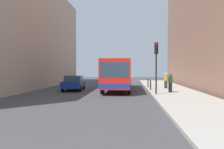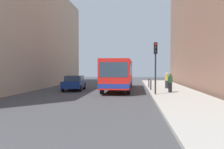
{
  "view_description": "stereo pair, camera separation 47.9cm",
  "coord_description": "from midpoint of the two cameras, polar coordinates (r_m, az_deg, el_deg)",
  "views": [
    {
      "loc": [
        1.44,
        -21.5,
        2.19
      ],
      "look_at": [
        -0.19,
        0.45,
        1.63
      ],
      "focal_mm": 38.05,
      "sensor_mm": 36.0,
      "label": 1
    },
    {
      "loc": [
        1.91,
        -21.46,
        2.19
      ],
      "look_at": [
        -0.19,
        0.45,
        1.63
      ],
      "focal_mm": 38.05,
      "sensor_mm": 36.0,
      "label": 2
    }
  ],
  "objects": [
    {
      "name": "ground_plane",
      "position": [
        21.65,
        -0.23,
        -4.36
      ],
      "size": [
        80.0,
        80.0,
        0.0
      ],
      "primitive_type": "plane",
      "color": "#424244"
    },
    {
      "name": "building_left",
      "position": [
        28.97,
        -23.21,
        9.44
      ],
      "size": [
        7.0,
        32.0,
        12.56
      ],
      "primitive_type": "cube",
      "color": "#B2A38C",
      "rests_on": "ground"
    },
    {
      "name": "sidewalk",
      "position": [
        21.9,
        14.04,
        -4.14
      ],
      "size": [
        4.4,
        40.0,
        0.15
      ],
      "primitive_type": "cube",
      "color": "#ADA89E",
      "rests_on": "ground"
    },
    {
      "name": "bollard_near",
      "position": [
        22.92,
        8.67,
        -2.49
      ],
      "size": [
        0.11,
        0.11,
        0.95
      ],
      "primitive_type": "cylinder",
      "color": "black",
      "rests_on": "sidewalk"
    },
    {
      "name": "bollard_mid",
      "position": [
        25.99,
        8.14,
        -2.02
      ],
      "size": [
        0.11,
        0.11,
        0.95
      ],
      "primitive_type": "cylinder",
      "color": "black",
      "rests_on": "sidewalk"
    },
    {
      "name": "bus",
      "position": [
        24.07,
        0.96,
        0.34
      ],
      "size": [
        2.61,
        11.04,
        3.0
      ],
      "rotation": [
        0.0,
        0.0,
        3.13
      ],
      "color": "red",
      "rests_on": "ground"
    },
    {
      "name": "traffic_light",
      "position": [
        19.09,
        9.88,
        3.87
      ],
      "size": [
        0.28,
        0.33,
        4.1
      ],
      "color": "black",
      "rests_on": "sidewalk"
    },
    {
      "name": "pedestrian_mid_sidewalk",
      "position": [
        25.09,
        12.29,
        -1.4
      ],
      "size": [
        0.38,
        0.38,
        1.63
      ],
      "rotation": [
        0.0,
        0.0,
        0.56
      ],
      "color": "#26262D",
      "rests_on": "sidewalk"
    },
    {
      "name": "car_beside_bus",
      "position": [
        24.15,
        -9.73,
        -1.91
      ],
      "size": [
        2.14,
        4.53,
        1.48
      ],
      "rotation": [
        0.0,
        0.0,
        3.22
      ],
      "color": "navy",
      "rests_on": "ground"
    },
    {
      "name": "pedestrian_near_signal",
      "position": [
        20.92,
        13.2,
        -1.85
      ],
      "size": [
        0.38,
        0.38,
        1.7
      ],
      "rotation": [
        0.0,
        0.0,
        0.61
      ],
      "color": "#26262D",
      "rests_on": "sidewalk"
    }
  ]
}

